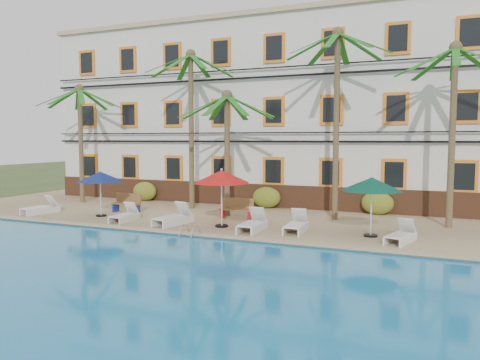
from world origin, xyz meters
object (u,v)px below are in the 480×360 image
at_px(lounger_d, 253,223).
at_px(palm_a, 80,125).
at_px(palm_c, 227,133).
at_px(bench_left, 127,203).
at_px(palm_b, 191,107).
at_px(lounger_b, 125,215).
at_px(lounger_a, 41,208).
at_px(pool_ladder, 190,235).
at_px(umbrella_blue, 100,177).
at_px(bench_right, 237,208).
at_px(palm_e, 453,107).
at_px(lounger_e, 296,225).
at_px(lounger_c, 174,217).
at_px(palm_d, 337,97).
at_px(umbrella_green, 372,185).
at_px(umbrella_red, 222,177).
at_px(lounger_f, 401,235).

bearing_deg(lounger_d, palm_a, 161.23).
distance_m(palm_c, bench_left, 6.08).
distance_m(palm_b, lounger_b, 6.73).
distance_m(lounger_a, pool_ladder, 9.25).
height_order(palm_a, umbrella_blue, palm_a).
distance_m(bench_left, bench_right, 5.70).
bearing_deg(lounger_b, palm_b, 78.76).
height_order(palm_b, palm_e, palm_b).
bearing_deg(palm_c, lounger_e, -31.03).
xyz_separation_m(lounger_c, lounger_d, (3.55, 0.00, -0.01)).
xyz_separation_m(palm_d, umbrella_blue, (-10.17, -3.39, -3.57)).
bearing_deg(lounger_d, umbrella_green, 8.75).
relative_size(palm_a, bench_left, 4.35).
height_order(umbrella_red, umbrella_green, umbrella_red).
bearing_deg(palm_d, umbrella_green, -58.54).
bearing_deg(umbrella_red, palm_c, 109.53).
xyz_separation_m(palm_b, lounger_a, (-5.90, -4.30, -4.94)).
distance_m(umbrella_blue, bench_right, 6.50).
xyz_separation_m(lounger_f, pool_ladder, (-7.36, -1.72, -0.26)).
distance_m(palm_b, lounger_a, 8.81).
bearing_deg(lounger_c, palm_b, 109.16).
bearing_deg(palm_a, lounger_b, -34.80).
bearing_deg(lounger_a, pool_ladder, -10.65).
relative_size(lounger_e, pool_ladder, 2.49).
bearing_deg(pool_ladder, bench_right, 86.61).
height_order(lounger_d, pool_ladder, lounger_d).
distance_m(lounger_a, lounger_b, 5.02).
xyz_separation_m(palm_a, lounger_d, (11.97, -4.07, -4.08)).
bearing_deg(lounger_e, pool_ladder, -149.20).
distance_m(palm_d, umbrella_red, 6.28).
bearing_deg(pool_ladder, umbrella_blue, 159.87).
distance_m(palm_a, palm_d, 14.43).
distance_m(palm_e, umbrella_blue, 15.46).
relative_size(lounger_a, lounger_b, 1.10).
bearing_deg(umbrella_blue, bench_left, 74.02).
bearing_deg(umbrella_red, lounger_f, -1.67).
distance_m(palm_e, bench_left, 15.16).
relative_size(lounger_e, bench_right, 1.23).
bearing_deg(umbrella_red, palm_a, 160.15).
bearing_deg(palm_b, umbrella_red, -48.57).
height_order(palm_a, palm_d, palm_d).
relative_size(palm_c, umbrella_blue, 2.70).
bearing_deg(lounger_c, palm_d, 33.05).
bearing_deg(lounger_a, palm_e, 11.47).
height_order(lounger_b, lounger_f, lounger_f).
xyz_separation_m(umbrella_red, lounger_c, (-2.09, -0.27, -1.74)).
bearing_deg(palm_c, lounger_f, -19.47).
relative_size(umbrella_red, lounger_c, 1.17).
bearing_deg(palm_b, lounger_c, -70.84).
bearing_deg(bench_left, umbrella_green, -6.12).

